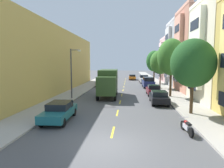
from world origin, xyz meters
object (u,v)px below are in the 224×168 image
parked_suv_navy (148,82)px  moving_orange_sedan (132,77)px  street_tree_second (171,57)px  street_lamp (73,69)px  parked_pickup_silver (144,79)px  street_tree_farthest (154,61)px  parked_hatchback_champagne (101,82)px  parked_sedan_sky (113,75)px  street_tree_third (161,62)px  parked_sedan_teal (59,111)px  parked_suv_white (105,79)px  delivery_box_truck (108,82)px  parked_motorcycle (187,127)px  street_tree_nearest (193,63)px  parked_sedan_black (159,97)px  parked_hatchback_burgundy (153,90)px

parked_suv_navy → moving_orange_sedan: (-2.68, 16.82, -0.24)m
street_tree_second → street_lamp: 12.66m
parked_pickup_silver → street_tree_farthest: bearing=-30.7°
parked_suv_navy → parked_pickup_silver: parked_suv_navy is taller
parked_hatchback_champagne → parked_sedan_sky: size_ratio=0.88×
street_tree_third → parked_suv_navy: bearing=141.6°
parked_hatchback_champagne → moving_orange_sedan: 16.83m
parked_suv_navy → moving_orange_sedan: parked_suv_navy is taller
parked_sedan_teal → street_lamp: bearing=99.6°
parked_sedan_sky → parked_suv_white: parked_suv_white is taller
delivery_box_truck → parked_pickup_silver: 19.73m
parked_motorcycle → delivery_box_truck: bearing=115.5°
parked_hatchback_champagne → delivery_box_truck: bearing=-77.2°
street_tree_third → parked_suv_navy: (-1.92, 1.52, -3.65)m
street_tree_nearest → parked_sedan_black: bearing=114.2°
parked_suv_white → moving_orange_sedan: (6.26, 9.26, -0.24)m
delivery_box_truck → parked_hatchback_burgundy: bearing=11.8°
parked_suv_navy → street_tree_second: bearing=-79.5°
parked_suv_white → street_lamp: bearing=-94.2°
street_tree_third → parked_suv_white: 14.62m
street_tree_nearest → parked_sedan_black: street_tree_nearest is taller
parked_suv_white → street_tree_third: bearing=-39.9°
street_lamp → moving_orange_sedan: 30.74m
street_tree_nearest → street_lamp: 13.93m
parked_pickup_silver → parked_hatchback_champagne: bearing=-140.0°
street_tree_farthest → moving_orange_sedan: street_tree_farthest is taller
parked_sedan_black → parked_suv_white: 23.82m
parked_suv_white → moving_orange_sedan: bearing=56.0°
parked_sedan_black → delivery_box_truck: bearing=144.2°
street_tree_farthest → parked_motorcycle: street_tree_farthest is taller
delivery_box_truck → parked_suv_navy: bearing=58.3°
street_tree_third → parked_sedan_black: size_ratio=1.45×
parked_suv_navy → parked_pickup_silver: 8.52m
parked_pickup_silver → parked_hatchback_burgundy: size_ratio=1.33×
parked_suv_white → parked_pickup_silver: parked_suv_white is taller
parked_sedan_sky → parked_pickup_silver: 19.39m
street_tree_second → street_tree_farthest: street_tree_second is taller
street_tree_nearest → parked_suv_navy: (-1.92, 19.22, -3.47)m
street_tree_nearest → parked_hatchback_champagne: 23.36m
parked_suv_navy → parked_sedan_black: (-0.16, -14.59, -0.24)m
street_tree_third → street_tree_farthest: size_ratio=0.94×
parked_sedan_sky → moving_orange_sedan: size_ratio=1.01×
parked_sedan_teal → parked_motorcycle: size_ratio=2.21×
parked_suv_white → parked_sedan_teal: 29.44m
street_tree_farthest → parked_sedan_teal: (-10.79, -29.21, -4.15)m
moving_orange_sedan → parked_sedan_sky: bearing=123.9°
street_tree_nearest → parked_suv_white: street_tree_nearest is taller
parked_sedan_black → parked_suv_white: size_ratio=0.94×
parked_hatchback_champagne → moving_orange_sedan: size_ratio=0.89×
street_tree_second → parked_hatchback_champagne: (-10.79, 11.54, -4.49)m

